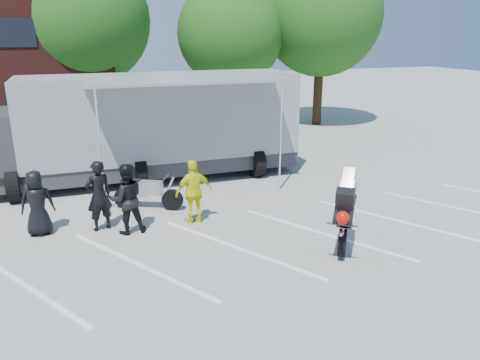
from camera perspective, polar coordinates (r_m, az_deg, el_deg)
ground at (r=10.60m, az=0.61°, el=-10.66°), size 100.00×100.00×0.00m
parking_bay_lines at (r=11.43m, az=-1.22°, el=-8.41°), size 18.09×13.33×0.01m
tree_left at (r=24.74m, az=-18.32°, el=18.02°), size 6.12×6.12×8.64m
tree_mid at (r=25.14m, az=-1.17°, el=17.41°), size 5.44×5.44×7.68m
tree_right at (r=26.80m, az=9.93°, el=19.17°), size 6.46×6.46×9.12m
transporter_truck at (r=17.16m, az=-10.72°, el=0.27°), size 11.54×5.73×3.64m
parked_motorcycle at (r=14.19m, az=-11.03°, el=-3.46°), size 2.21×1.61×1.11m
stunt_bike_rider at (r=11.94m, az=12.56°, el=-7.70°), size 1.82×2.00×2.18m
spectator_leather_a at (r=13.01m, az=-23.50°, el=-2.59°), size 0.84×0.56×1.71m
spectator_leather_b at (r=12.73m, az=-16.83°, el=-1.84°), size 0.80×0.65×1.89m
spectator_leather_c at (r=12.35m, az=-13.65°, el=-2.25°), size 0.94×0.74×1.86m
spectator_hivis at (r=12.69m, az=-5.63°, el=-1.46°), size 1.09×0.56×1.79m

